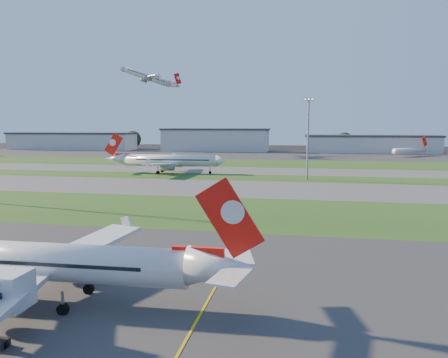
% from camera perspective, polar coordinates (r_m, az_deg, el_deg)
% --- Properties ---
extents(ground, '(700.00, 700.00, 0.00)m').
position_cam_1_polar(ground, '(39.75, -12.08, -18.93)').
color(ground, black).
rests_on(ground, ground).
extents(apron_near, '(300.00, 70.00, 0.01)m').
position_cam_1_polar(apron_near, '(39.75, -12.08, -18.92)').
color(apron_near, '#333335').
rests_on(apron_near, ground).
extents(grass_strip_a, '(300.00, 34.00, 0.01)m').
position_cam_1_polar(grass_strip_a, '(87.78, 1.05, -4.33)').
color(grass_strip_a, '#2A4E1A').
rests_on(grass_strip_a, ground).
extents(taxiway_a, '(300.00, 32.00, 0.01)m').
position_cam_1_polar(taxiway_a, '(119.99, 3.64, -1.26)').
color(taxiway_a, '#515154').
rests_on(taxiway_a, ground).
extents(grass_strip_b, '(300.00, 18.00, 0.01)m').
position_cam_1_polar(grass_strip_b, '(144.63, 4.82, 0.14)').
color(grass_strip_b, '#2A4E1A').
rests_on(grass_strip_b, ground).
extents(taxiway_b, '(300.00, 26.00, 0.01)m').
position_cam_1_polar(taxiway_b, '(166.40, 5.57, 1.04)').
color(taxiway_b, '#515154').
rests_on(taxiway_b, ground).
extents(grass_strip_c, '(300.00, 40.00, 0.01)m').
position_cam_1_polar(grass_strip_c, '(199.15, 6.40, 2.01)').
color(grass_strip_c, '#2A4E1A').
rests_on(grass_strip_c, ground).
extents(apron_far, '(400.00, 80.00, 0.01)m').
position_cam_1_polar(apron_far, '(258.86, 7.36, 3.15)').
color(apron_far, '#333335').
rests_on(apron_far, ground).
extents(yellow_line, '(0.25, 60.00, 0.02)m').
position_cam_1_polar(yellow_line, '(38.27, -4.70, -19.87)').
color(yellow_line, gold).
rests_on(yellow_line, ground).
extents(airliner_parked, '(36.30, 30.81, 11.33)m').
position_cam_1_polar(airliner_parked, '(46.68, -22.24, -10.09)').
color(airliner_parked, silver).
rests_on(airliner_parked, ground).
extents(airliner_taxiing, '(41.51, 35.16, 12.95)m').
position_cam_1_polar(airliner_taxiing, '(158.85, -7.15, 2.38)').
color(airliner_taxiing, silver).
rests_on(airliner_taxiing, ground).
extents(airliner_departing, '(30.80, 26.72, 11.24)m').
position_cam_1_polar(airliner_departing, '(273.22, -9.91, 12.96)').
color(airliner_departing, silver).
extents(mini_jet_near, '(22.54, 20.29, 9.48)m').
position_cam_1_polar(mini_jet_near, '(264.95, 23.11, 3.44)').
color(mini_jet_near, silver).
rests_on(mini_jet_near, ground).
extents(light_mast_centre, '(3.20, 0.70, 25.80)m').
position_cam_1_polar(light_mast_centre, '(140.92, 10.91, 5.90)').
color(light_mast_centre, gray).
rests_on(light_mast_centre, ground).
extents(hangar_far_west, '(91.80, 23.00, 12.20)m').
position_cam_1_polar(hangar_far_west, '(331.56, -19.25, 4.72)').
color(hangar_far_west, '#ABAFB4').
rests_on(hangar_far_west, ground).
extents(hangar_west, '(71.40, 23.00, 15.20)m').
position_cam_1_polar(hangar_west, '(294.06, -1.11, 5.15)').
color(hangar_west, '#ABAFB4').
rests_on(hangar_west, ground).
extents(hangar_east, '(81.60, 23.00, 11.20)m').
position_cam_1_polar(hangar_east, '(291.02, 18.62, 4.38)').
color(hangar_east, '#ABAFB4').
rests_on(hangar_east, ground).
extents(tree_far_west, '(11.00, 11.00, 12.00)m').
position_cam_1_polar(tree_far_west, '(363.74, -23.73, 4.74)').
color(tree_far_west, black).
rests_on(tree_far_west, ground).
extents(tree_west, '(12.10, 12.10, 13.20)m').
position_cam_1_polar(tree_west, '(327.49, -11.83, 5.11)').
color(tree_west, black).
rests_on(tree_west, ground).
extents(tree_mid_west, '(9.90, 9.90, 10.80)m').
position_cam_1_polar(tree_mid_west, '(301.05, 3.99, 4.84)').
color(tree_mid_west, black).
rests_on(tree_mid_west, ground).
extents(tree_mid_east, '(11.55, 11.55, 12.60)m').
position_cam_1_polar(tree_mid_east, '(303.19, 15.44, 4.80)').
color(tree_mid_east, black).
rests_on(tree_mid_east, ground).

